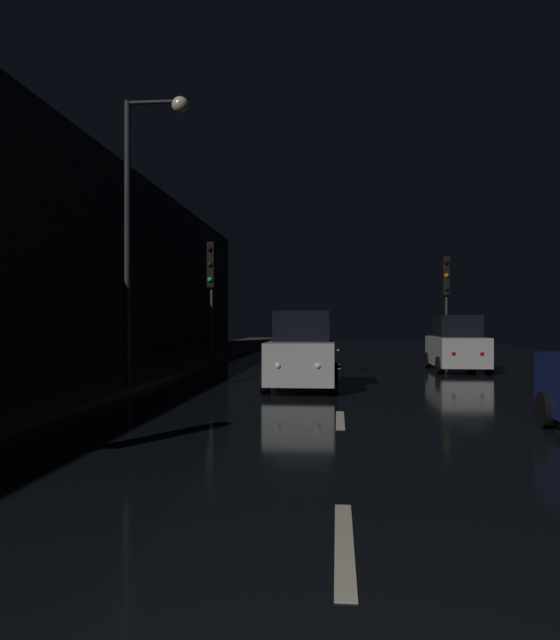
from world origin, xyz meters
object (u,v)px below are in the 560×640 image
object	(u,v)px
traffic_light_far_left	(211,275)
streetlamp_overhead	(144,199)
traffic_light_far_right	(446,284)
car_approaching_headlights	(303,353)
car_parked_right_far	(457,345)

from	to	relation	value
traffic_light_far_left	streetlamp_overhead	size ratio (longest dim) A/B	0.68
traffic_light_far_right	streetlamp_overhead	xyz separation A→B (m)	(-10.32, -15.30, 1.33)
car_approaching_headlights	car_parked_right_far	bearing A→B (deg)	140.31
streetlamp_overhead	car_parked_right_far	xyz separation A→B (m)	(9.53, 8.49, -4.07)
traffic_light_far_right	car_approaching_headlights	size ratio (longest dim) A/B	1.18
streetlamp_overhead	car_parked_right_far	bearing A→B (deg)	41.72
streetlamp_overhead	car_parked_right_far	distance (m)	13.40
traffic_light_far_right	car_parked_right_far	bearing A→B (deg)	1.04
traffic_light_far_left	car_parked_right_far	size ratio (longest dim) A/B	1.24
streetlamp_overhead	car_approaching_headlights	xyz separation A→B (m)	(4.01, 1.85, -4.05)
traffic_light_far_left	traffic_light_far_right	world-z (taller)	traffic_light_far_left
traffic_light_far_left	car_approaching_headlights	bearing A→B (deg)	37.14
traffic_light_far_left	streetlamp_overhead	xyz separation A→B (m)	(0.24, -9.84, 1.23)
car_approaching_headlights	traffic_light_far_left	bearing A→B (deg)	-151.95
car_approaching_headlights	car_parked_right_far	world-z (taller)	car_approaching_headlights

